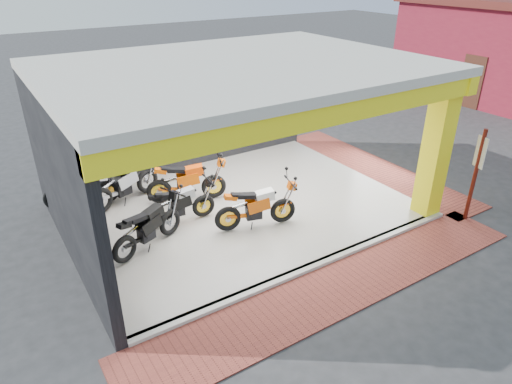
% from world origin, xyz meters
% --- Properties ---
extents(ground, '(80.00, 80.00, 0.00)m').
position_xyz_m(ground, '(0.00, 0.00, 0.00)').
color(ground, '#2D2D30').
rests_on(ground, ground).
extents(showroom_floor, '(8.00, 6.00, 0.10)m').
position_xyz_m(showroom_floor, '(0.00, 2.00, 0.05)').
color(showroom_floor, beige).
rests_on(showroom_floor, ground).
extents(showroom_ceiling, '(8.40, 6.40, 0.20)m').
position_xyz_m(showroom_ceiling, '(0.00, 2.00, 3.60)').
color(showroom_ceiling, beige).
rests_on(showroom_ceiling, corner_column).
extents(back_wall, '(8.20, 0.20, 3.50)m').
position_xyz_m(back_wall, '(0.00, 5.10, 1.75)').
color(back_wall, black).
rests_on(back_wall, ground).
extents(left_wall, '(0.20, 6.20, 3.50)m').
position_xyz_m(left_wall, '(-4.10, 2.00, 1.75)').
color(left_wall, black).
rests_on(left_wall, ground).
extents(corner_column, '(0.50, 0.50, 3.50)m').
position_xyz_m(corner_column, '(3.75, -0.75, 1.75)').
color(corner_column, '#FFF215').
rests_on(corner_column, ground).
extents(header_beam_front, '(8.40, 0.30, 0.40)m').
position_xyz_m(header_beam_front, '(0.00, -1.00, 3.30)').
color(header_beam_front, '#FFF215').
rests_on(header_beam_front, corner_column).
extents(header_beam_right, '(0.30, 6.40, 0.40)m').
position_xyz_m(header_beam_right, '(4.00, 2.00, 3.30)').
color(header_beam_right, '#FFF215').
rests_on(header_beam_right, corner_column).
extents(floor_kerb, '(8.00, 0.20, 0.10)m').
position_xyz_m(floor_kerb, '(0.00, -1.02, 0.05)').
color(floor_kerb, beige).
rests_on(floor_kerb, ground).
extents(paver_front, '(9.00, 1.40, 0.03)m').
position_xyz_m(paver_front, '(0.00, -1.80, 0.01)').
color(paver_front, '#973D31').
rests_on(paver_front, ground).
extents(paver_right, '(1.40, 7.00, 0.03)m').
position_xyz_m(paver_right, '(4.80, 2.00, 0.01)').
color(paver_right, '#973D31').
rests_on(paver_right, ground).
extents(signpost, '(0.12, 0.32, 2.33)m').
position_xyz_m(signpost, '(4.40, -1.46, 1.28)').
color(signpost, '#5B170D').
rests_on(signpost, ground).
extents(moto_hero, '(2.19, 1.29, 1.26)m').
position_xyz_m(moto_hero, '(0.40, 0.70, 0.73)').
color(moto_hero, '#E25609').
rests_on(moto_hero, showroom_floor).
extents(moto_row_a, '(1.96, 0.87, 1.16)m').
position_xyz_m(moto_row_a, '(-1.06, 1.96, 0.68)').
color(moto_row_a, black).
rests_on(moto_row_a, showroom_floor).
extents(moto_row_b, '(2.16, 1.47, 1.24)m').
position_xyz_m(moto_row_b, '(-2.07, 1.64, 0.72)').
color(moto_row_b, black).
rests_on(moto_row_b, showroom_floor).
extents(moto_row_c, '(2.30, 1.51, 1.32)m').
position_xyz_m(moto_row_c, '(-0.38, 2.70, 0.76)').
color(moto_row_c, '#FB620A').
rests_on(moto_row_c, showroom_floor).
extents(moto_row_d, '(2.38, 1.51, 1.36)m').
position_xyz_m(moto_row_d, '(-1.73, 3.94, 0.78)').
color(moto_row_d, '#A7A9AE').
rests_on(moto_row_d, showroom_floor).
extents(moto_row_e, '(2.05, 1.17, 1.18)m').
position_xyz_m(moto_row_e, '(-2.79, 3.97, 0.69)').
color(moto_row_e, black).
rests_on(moto_row_e, showroom_floor).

